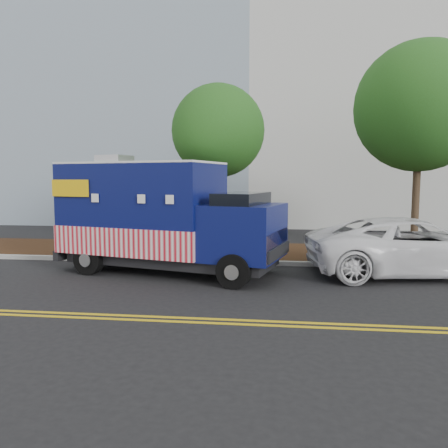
# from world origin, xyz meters

# --- Properties ---
(ground) EXTENTS (120.00, 120.00, 0.00)m
(ground) POSITION_xyz_m (0.00, 0.00, 0.00)
(ground) COLOR black
(ground) RESTS_ON ground
(curb) EXTENTS (120.00, 0.18, 0.15)m
(curb) POSITION_xyz_m (0.00, 1.40, 0.07)
(curb) COLOR #9E9E99
(curb) RESTS_ON ground
(mulch_strip) EXTENTS (120.00, 4.00, 0.15)m
(mulch_strip) POSITION_xyz_m (0.00, 3.50, 0.07)
(mulch_strip) COLOR black
(mulch_strip) RESTS_ON ground
(centerline_near) EXTENTS (120.00, 0.10, 0.01)m
(centerline_near) POSITION_xyz_m (0.00, -4.45, 0.01)
(centerline_near) COLOR gold
(centerline_near) RESTS_ON ground
(centerline_far) EXTENTS (120.00, 0.10, 0.01)m
(centerline_far) POSITION_xyz_m (0.00, -4.70, 0.01)
(centerline_far) COLOR gold
(centerline_far) RESTS_ON ground
(office_building) EXTENTS (46.00, 20.00, 30.40)m
(office_building) POSITION_xyz_m (2.00, 22.00, 15.20)
(office_building) COLOR silver
(office_building) RESTS_ON ground
(tree_b) EXTENTS (3.48, 3.48, 6.43)m
(tree_b) POSITION_xyz_m (1.44, 3.28, 4.67)
(tree_b) COLOR #38281C
(tree_b) RESTS_ON ground
(tree_c) EXTENTS (4.52, 4.52, 7.67)m
(tree_c) POSITION_xyz_m (8.59, 3.14, 5.40)
(tree_c) COLOR #38281C
(tree_c) RESTS_ON ground
(sign_post) EXTENTS (0.06, 0.06, 2.40)m
(sign_post) POSITION_xyz_m (-1.92, 1.84, 1.20)
(sign_post) COLOR #473828
(sign_post) RESTS_ON ground
(food_truck) EXTENTS (7.32, 4.12, 3.65)m
(food_truck) POSITION_xyz_m (0.07, -0.05, 1.65)
(food_truck) COLOR black
(food_truck) RESTS_ON ground
(white_car) EXTENTS (6.62, 3.73, 1.74)m
(white_car) POSITION_xyz_m (7.76, 0.43, 0.87)
(white_car) COLOR white
(white_car) RESTS_ON ground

